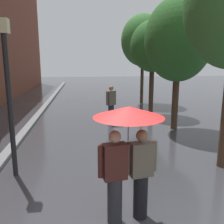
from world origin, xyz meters
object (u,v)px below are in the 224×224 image
Objects in this scene: street_tree_3 at (143,41)px; pedestrian_walking_midground at (111,104)px; couple_under_umbrella at (128,144)px; street_tree_2 at (153,47)px; street_lamp_post at (8,87)px; street_tree_1 at (178,40)px.

pedestrian_walking_midground is at bearing -117.43° from street_tree_3.
street_tree_2 is at bearing 71.73° from couple_under_umbrella.
street_tree_1 is at bearing 33.55° from street_lamp_post.
street_tree_3 is 11.56m from street_lamp_post.
street_tree_1 is at bearing -91.12° from street_tree_3.
street_lamp_post is at bearing 140.30° from couple_under_umbrella.
street_tree_2 is 3.93m from pedestrian_walking_midground.
pedestrian_walking_midground is (-2.65, -5.10, -3.18)m from street_tree_3.
street_tree_3 is at bearing 88.88° from street_tree_1.
couple_under_umbrella is (-3.16, -11.97, -2.64)m from street_tree_3.
street_tree_3 is at bearing 62.57° from pedestrian_walking_midground.
street_tree_1 is at bearing 61.96° from couple_under_umbrella.
street_tree_1 is 1.41× the size of street_lamp_post.
street_lamp_post is (-5.62, -9.93, -1.84)m from street_tree_3.
street_tree_1 is 6.30m from street_tree_3.
street_tree_2 is 0.85× the size of street_tree_3.
street_tree_3 reaches higher than pedestrian_walking_midground.
street_tree_1 is 1.09× the size of street_tree_2.
pedestrian_walking_midground is (-2.34, -1.77, -2.62)m from street_tree_2.
couple_under_umbrella is at bearing -118.04° from street_tree_1.
street_tree_2 is 2.33× the size of couple_under_umbrella.
street_tree_1 reaches higher than pedestrian_walking_midground.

